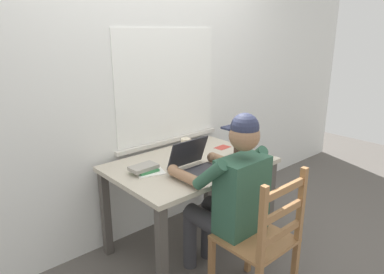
% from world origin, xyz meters
% --- Properties ---
extents(ground_plane, '(8.00, 8.00, 0.00)m').
position_xyz_m(ground_plane, '(0.00, 0.00, 0.00)').
color(ground_plane, '#56514C').
extents(back_wall, '(6.00, 0.08, 2.60)m').
position_xyz_m(back_wall, '(0.00, 0.49, 1.30)').
color(back_wall, silver).
rests_on(back_wall, ground).
extents(desk, '(1.21, 0.82, 0.74)m').
position_xyz_m(desk, '(0.00, 0.00, 0.64)').
color(desk, '#BCB29E').
rests_on(desk, ground).
extents(seated_person, '(0.50, 0.60, 1.24)m').
position_xyz_m(seated_person, '(-0.08, -0.49, 0.69)').
color(seated_person, '#2D5642').
rests_on(seated_person, ground).
extents(wooden_chair, '(0.42, 0.42, 0.94)m').
position_xyz_m(wooden_chair, '(-0.08, -0.77, 0.46)').
color(wooden_chair, olive).
rests_on(wooden_chair, ground).
extents(laptop, '(0.33, 0.31, 0.22)m').
position_xyz_m(laptop, '(-0.08, -0.17, 0.79)').
color(laptop, '#232328').
rests_on(laptop, desk).
extents(computer_mouse, '(0.06, 0.10, 0.03)m').
position_xyz_m(computer_mouse, '(0.21, -0.26, 0.76)').
color(computer_mouse, '#232328').
rests_on(computer_mouse, desk).
extents(coffee_mug_white, '(0.12, 0.08, 0.10)m').
position_xyz_m(coffee_mug_white, '(0.17, 0.25, 0.79)').
color(coffee_mug_white, beige).
rests_on(coffee_mug_white, desk).
extents(coffee_mug_dark, '(0.12, 0.08, 0.09)m').
position_xyz_m(coffee_mug_dark, '(0.40, -0.15, 0.79)').
color(coffee_mug_dark, '#38281E').
rests_on(coffee_mug_dark, desk).
extents(book_stack_main, '(0.20, 0.15, 0.05)m').
position_xyz_m(book_stack_main, '(-0.37, 0.07, 0.77)').
color(book_stack_main, '#38844C').
rests_on(book_stack_main, desk).
extents(paper_pile_near_laptop, '(0.23, 0.19, 0.01)m').
position_xyz_m(paper_pile_near_laptop, '(-0.35, 0.03, 0.74)').
color(paper_pile_near_laptop, white).
rests_on(paper_pile_near_laptop, desk).
extents(paper_pile_back_corner, '(0.23, 0.21, 0.01)m').
position_xyz_m(paper_pile_back_corner, '(-0.09, -0.23, 0.74)').
color(paper_pile_back_corner, white).
rests_on(paper_pile_back_corner, desk).
extents(landscape_photo_print, '(0.14, 0.10, 0.00)m').
position_xyz_m(landscape_photo_print, '(0.44, 0.08, 0.74)').
color(landscape_photo_print, '#C63D33').
rests_on(landscape_photo_print, desk).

